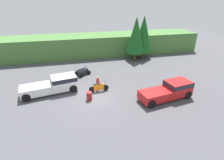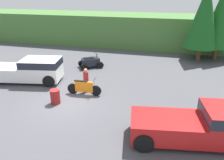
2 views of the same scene
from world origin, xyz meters
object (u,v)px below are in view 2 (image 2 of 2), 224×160
Objects in this scene: pickup_truck_second at (27,69)px; rider_person at (86,79)px; pickup_truck_red at (207,124)px; quad_atv at (91,62)px; steel_barrel at (55,97)px; dirt_bike at (84,88)px.

rider_person is at bearing -17.75° from pickup_truck_second.
quad_atv is (-8.41, 8.32, -0.47)m from pickup_truck_red.
rider_person is (1.38, -4.74, 0.43)m from quad_atv.
steel_barrel is at bearing -124.20° from quad_atv.
dirt_bike is at bearing 146.83° from pickup_truck_red.
pickup_truck_red is at bearing -27.21° from rider_person.
pickup_truck_red is 2.55× the size of quad_atv.
quad_atv is at bearing 91.12° from steel_barrel.
pickup_truck_second is (-11.86, 4.20, 0.00)m from pickup_truck_red.
pickup_truck_red is at bearing -26.87° from dirt_bike.
pickup_truck_second is 7.09× the size of steel_barrel.
pickup_truck_second is 3.76× the size of rider_person.
rider_person is 2.38m from steel_barrel.
quad_atv is (-1.40, 5.18, -0.03)m from dirt_bike.
pickup_truck_red is 2.59× the size of dirt_bike.
pickup_truck_second is at bearing 172.58° from rider_person.
pickup_truck_red reaches higher than quad_atv.
dirt_bike is 0.98× the size of quad_atv.
dirt_bike reaches higher than steel_barrel.
steel_barrel is at bearing -122.47° from rider_person.
pickup_truck_red is 0.95× the size of pickup_truck_second.
steel_barrel is (-8.28, 1.62, -0.50)m from pickup_truck_red.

